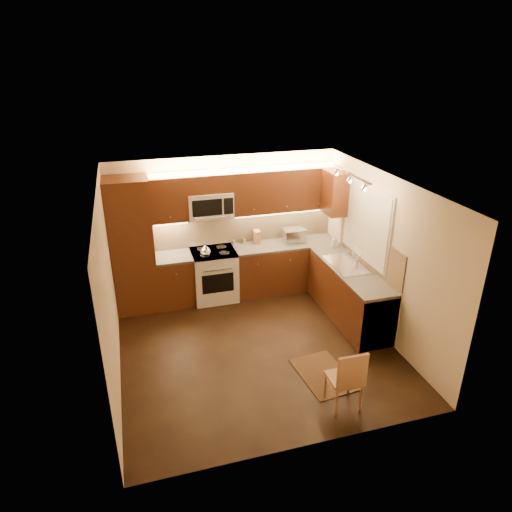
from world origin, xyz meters
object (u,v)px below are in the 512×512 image
object	(u,v)px
toaster_oven	(294,235)
knife_block	(257,237)
sink	(347,261)
stove	(214,275)
microwave	(210,205)
soap_bottle	(335,240)
kettle	(206,250)
dining_chair	(344,377)

from	to	relation	value
toaster_oven	knife_block	xyz separation A→B (m)	(-0.68, 0.11, -0.00)
sink	stove	bearing A→B (deg)	150.64
microwave	knife_block	world-z (taller)	microwave
stove	soap_bottle	xyz separation A→B (m)	(2.14, -0.34, 0.55)
kettle	knife_block	distance (m)	1.05
microwave	toaster_oven	size ratio (longest dim) A/B	1.89
stove	microwave	xyz separation A→B (m)	(0.00, 0.14, 1.26)
stove	kettle	bearing A→B (deg)	-139.57
stove	knife_block	world-z (taller)	knife_block
stove	dining_chair	size ratio (longest dim) A/B	1.06
soap_bottle	dining_chair	xyz separation A→B (m)	(-1.16, -2.85, -0.57)
knife_block	dining_chair	distance (m)	3.43
soap_bottle	dining_chair	world-z (taller)	soap_bottle
sink	toaster_oven	world-z (taller)	toaster_oven
dining_chair	knife_block	bearing A→B (deg)	92.58
stove	soap_bottle	world-z (taller)	soap_bottle
stove	toaster_oven	bearing A→B (deg)	3.04
soap_bottle	toaster_oven	bearing A→B (deg)	148.64
knife_block	soap_bottle	bearing A→B (deg)	-19.45
toaster_oven	knife_block	bearing A→B (deg)	171.61
knife_block	toaster_oven	bearing A→B (deg)	-6.62
sink	toaster_oven	xyz separation A→B (m)	(-0.48, 1.21, 0.05)
kettle	toaster_oven	world-z (taller)	toaster_oven
stove	soap_bottle	bearing A→B (deg)	-8.89
knife_block	stove	bearing A→B (deg)	-164.57
microwave	sink	xyz separation A→B (m)	(2.00, -1.26, -0.74)
stove	dining_chair	bearing A→B (deg)	-72.76
stove	toaster_oven	distance (m)	1.63
dining_chair	soap_bottle	bearing A→B (deg)	68.11
knife_block	soap_bottle	distance (m)	1.40
soap_bottle	dining_chair	size ratio (longest dim) A/B	0.25
stove	knife_block	size ratio (longest dim) A/B	3.84
sink	kettle	xyz separation A→B (m)	(-2.15, 0.99, 0.04)
toaster_oven	soap_bottle	distance (m)	0.75
stove	sink	world-z (taller)	sink
toaster_oven	kettle	bearing A→B (deg)	-171.89
microwave	toaster_oven	world-z (taller)	microwave
kettle	knife_block	size ratio (longest dim) A/B	0.80
microwave	soap_bottle	world-z (taller)	microwave
dining_chair	toaster_oven	bearing A→B (deg)	80.85
stove	sink	distance (m)	2.35
microwave	kettle	world-z (taller)	microwave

